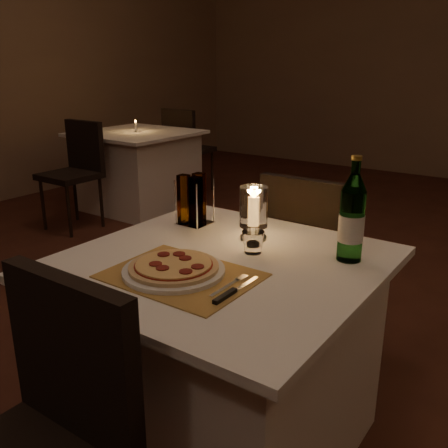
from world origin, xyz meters
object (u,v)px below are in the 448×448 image
Objects in this scene: chair_far at (311,250)px; plate at (174,271)px; pizza at (174,266)px; tumbler at (253,242)px; neighbor_table_left at (138,170)px; chair_near at (44,429)px; water_bottle at (352,219)px; hurricane_candle at (254,209)px; main_table at (221,355)px.

chair_far reaches higher than plate.
plate is 1.14× the size of pizza.
neighbor_table_left is at bearing 141.79° from tumbler.
neighbor_table_left is at bearing 136.74° from plate.
chair_near is at bearing -84.66° from pizza.
water_bottle reaches higher than hurricane_candle.
chair_near reaches higher than pizza.
water_bottle is (0.30, 0.13, 0.10)m from tumbler.
chair_near is 3.81m from neighbor_table_left.
neighbor_table_left is at bearing 146.54° from water_bottle.
chair_near is 11.59× the size of tumbler.
pizza is 0.31m from tumbler.
main_table is at bearing -84.99° from hurricane_candle.
tumbler reaches higher than main_table.
water_bottle reaches higher than main_table.
chair_far is 0.92m from plate.
pizza is 3.41m from neighbor_table_left.
neighbor_table_left is (-2.57, 2.02, -0.40)m from tumbler.
water_bottle reaches higher than chair_near.
chair_far reaches higher than pizza.
chair_far is 0.57m from hurricane_candle.
water_bottle is 1.75× the size of hurricane_candle.
chair_near is 1.00× the size of chair_far.
neighbor_table_left is at bearing 139.61° from main_table.
chair_far reaches higher than neighbor_table_left.
neighbor_table_left is (-2.51, 2.14, 0.00)m from main_table.
hurricane_candle is (-0.02, 0.95, 0.31)m from chair_near.
water_bottle is at bearing 23.69° from tumbler.
chair_far is 11.59× the size of tumbler.
chair_far reaches higher than main_table.
chair_near is at bearing -88.74° from hurricane_candle.
plate is 1.60× the size of hurricane_candle.
hurricane_candle reaches higher than main_table.
chair_far is at bearing -29.53° from neighbor_table_left.
main_table is 0.44m from pizza.
main_table is at bearing -90.00° from chair_far.
chair_near is at bearing -90.00° from main_table.
tumbler is 0.34m from water_bottle.
pizza is (-0.05, -0.89, 0.22)m from chair_far.
main_table is 5.01× the size of hurricane_candle.
chair_near is 2.57× the size of water_bottle.
plate reaches higher than main_table.
main_table is at bearing 90.00° from chair_near.
chair_near is 0.86m from tumbler.
tumbler is (0.05, 0.83, 0.23)m from chair_near.
pizza is 3.61× the size of tumbler.
chair_far is at bearing 95.15° from tumbler.
pizza is 1.40× the size of hurricane_candle.
chair_near reaches higher than tumbler.
pizza is at bearing -93.97° from hurricane_candle.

